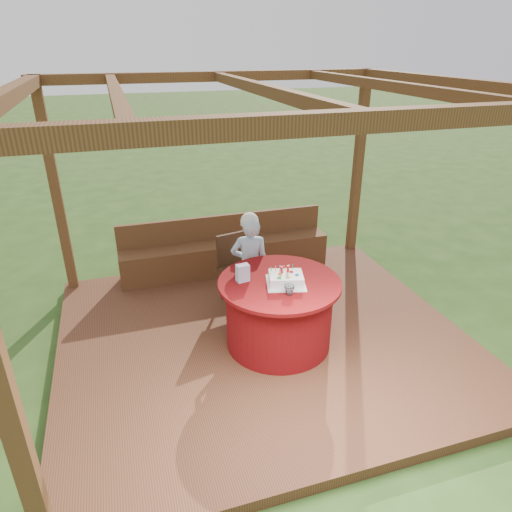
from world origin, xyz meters
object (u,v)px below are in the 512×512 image
at_px(bench, 226,253).
at_px(chair, 237,265).
at_px(drinking_glass, 289,290).
at_px(elderly_woman, 250,263).
at_px(table, 279,312).
at_px(gift_bag, 243,273).
at_px(birthday_cake, 286,279).

height_order(bench, chair, chair).
bearing_deg(drinking_glass, elderly_woman, 95.38).
xyz_separation_m(bench, elderly_woman, (0.01, -1.19, 0.39)).
distance_m(bench, elderly_woman, 1.25).
relative_size(bench, table, 2.31).
xyz_separation_m(elderly_woman, drinking_glass, (0.10, -1.03, 0.17)).
xyz_separation_m(bench, table, (0.11, -1.93, 0.13)).
bearing_deg(gift_bag, chair, 70.52).
height_order(chair, gift_bag, gift_bag).
bearing_deg(drinking_glass, table, 88.73).
bearing_deg(elderly_woman, birthday_cake, -79.48).
bearing_deg(drinking_glass, gift_bag, 131.27).
bearing_deg(chair, bench, 85.84).
height_order(elderly_woman, gift_bag, elderly_woman).
bearing_deg(elderly_woman, table, -82.04).
relative_size(bench, gift_bag, 15.98).
distance_m(chair, drinking_glass, 1.41).
relative_size(elderly_woman, gift_bag, 6.90).
bearing_deg(table, chair, 99.47).
relative_size(table, drinking_glass, 12.23).
distance_m(table, birthday_cake, 0.44).
xyz_separation_m(bench, drinking_glass, (0.11, -2.22, 0.56)).
bearing_deg(chair, table, -80.53).
xyz_separation_m(chair, elderly_woman, (0.07, -0.32, 0.16)).
distance_m(elderly_woman, gift_bag, 0.71).
height_order(bench, drinking_glass, drinking_glass).
bearing_deg(elderly_woman, drinking_glass, -84.62).
height_order(birthday_cake, drinking_glass, birthday_cake).
distance_m(table, gift_bag, 0.61).
xyz_separation_m(table, drinking_glass, (-0.01, -0.29, 0.43)).
distance_m(chair, gift_bag, 1.04).
height_order(bench, gift_bag, gift_bag).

